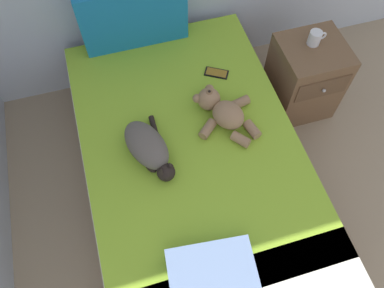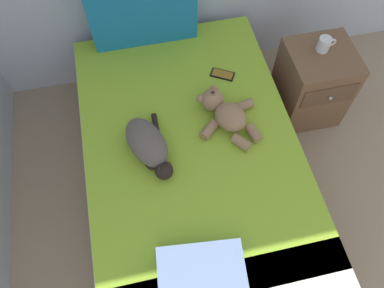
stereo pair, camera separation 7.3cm
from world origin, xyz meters
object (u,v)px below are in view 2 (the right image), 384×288
(cat, at_px, (148,145))
(nightstand, at_px, (312,84))
(cell_phone, at_px, (222,74))
(mug, at_px, (324,44))
(throw_pillow, at_px, (202,276))
(teddy_bear, at_px, (225,113))
(patterned_cushion, at_px, (143,12))
(bed, at_px, (192,166))

(cat, relative_size, nightstand, 0.76)
(cat, height_order, cell_phone, cat)
(mug, bearing_deg, throw_pillow, -131.96)
(throw_pillow, bearing_deg, cat, 99.99)
(teddy_bear, relative_size, cell_phone, 2.73)
(patterned_cushion, height_order, mug, patterned_cushion)
(bed, height_order, cell_phone, cell_phone)
(patterned_cushion, distance_m, throw_pillow, 1.62)
(teddy_bear, xyz_separation_m, nightstand, (0.72, 0.28, -0.27))
(teddy_bear, height_order, mug, mug)
(cell_phone, bearing_deg, throw_pillow, -109.24)
(nightstand, bearing_deg, throw_pillow, -133.01)
(teddy_bear, height_order, cell_phone, teddy_bear)
(mug, bearing_deg, teddy_bear, -155.89)
(cell_phone, xyz_separation_m, throw_pillow, (-0.41, -1.19, 0.05))
(cell_phone, height_order, mug, mug)
(patterned_cushion, distance_m, nightstand, 1.24)
(patterned_cushion, relative_size, teddy_bear, 1.51)
(patterned_cushion, relative_size, cell_phone, 4.12)
(bed, xyz_separation_m, cat, (-0.24, 0.01, 0.32))
(nightstand, bearing_deg, patterned_cushion, 155.99)
(bed, height_order, mug, mug)
(bed, height_order, throw_pillow, throw_pillow)
(cell_phone, height_order, nightstand, nightstand)
(bed, relative_size, teddy_bear, 4.43)
(teddy_bear, height_order, nightstand, teddy_bear)
(teddy_bear, bearing_deg, cat, -165.12)
(nightstand, xyz_separation_m, mug, (0.00, 0.04, 0.34))
(patterned_cushion, xyz_separation_m, cat, (-0.12, -0.88, -0.14))
(cat, xyz_separation_m, mug, (1.19, 0.45, 0.06))
(patterned_cushion, xyz_separation_m, throw_pillow, (0.01, -1.61, -0.16))
(patterned_cushion, bearing_deg, cat, -97.79)
(cell_phone, bearing_deg, bed, -122.86)
(teddy_bear, xyz_separation_m, throw_pillow, (-0.34, -0.86, -0.01))
(cat, xyz_separation_m, cell_phone, (0.54, 0.45, -0.07))
(cat, distance_m, throw_pillow, 0.74)
(teddy_bear, bearing_deg, bed, -148.55)
(patterned_cushion, relative_size, throw_pillow, 1.69)
(nightstand, distance_m, mug, 0.34)
(patterned_cushion, distance_m, cat, 0.90)
(mug, bearing_deg, cat, -159.40)
(bed, xyz_separation_m, cell_phone, (0.30, 0.47, 0.26))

